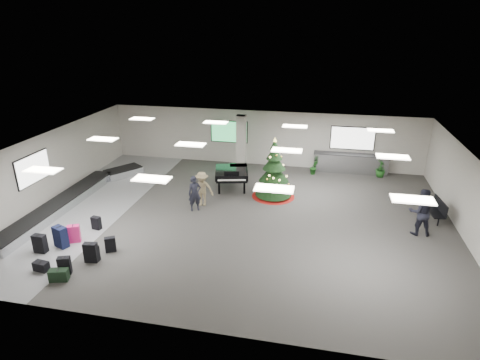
% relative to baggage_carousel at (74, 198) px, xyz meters
% --- Properties ---
extents(ground, '(18.00, 18.00, 0.00)m').
position_rel_baggage_carousel_xyz_m(ground, '(7.84, 0.08, -0.21)').
color(ground, '#373532').
rests_on(ground, ground).
extents(room_envelope, '(18.02, 14.02, 3.21)m').
position_rel_baggage_carousel_xyz_m(room_envelope, '(7.46, 0.75, 2.12)').
color(room_envelope, beige).
rests_on(room_envelope, ground).
extents(baggage_carousel, '(2.28, 9.71, 0.43)m').
position_rel_baggage_carousel_xyz_m(baggage_carousel, '(0.00, 0.00, 0.00)').
color(baggage_carousel, silver).
rests_on(baggage_carousel, ground).
extents(service_counter, '(4.05, 0.65, 1.08)m').
position_rel_baggage_carousel_xyz_m(service_counter, '(12.84, 6.73, 0.33)').
color(service_counter, silver).
rests_on(service_counter, ground).
extents(suitcase_0, '(0.45, 0.35, 0.64)m').
position_rel_baggage_carousel_xyz_m(suitcase_0, '(3.06, -5.24, 0.10)').
color(suitcase_0, black).
rests_on(suitcase_0, ground).
extents(suitcase_1, '(0.50, 0.31, 0.74)m').
position_rel_baggage_carousel_xyz_m(suitcase_1, '(3.53, -4.39, 0.15)').
color(suitcase_1, black).
rests_on(suitcase_1, ground).
extents(pink_suitcase, '(0.51, 0.42, 0.71)m').
position_rel_baggage_carousel_xyz_m(pink_suitcase, '(2.16, -3.30, 0.14)').
color(pink_suitcase, '#E31D6A').
rests_on(pink_suitcase, ground).
extents(suitcase_3, '(0.44, 0.37, 0.59)m').
position_rel_baggage_carousel_xyz_m(suitcase_3, '(3.85, -3.64, 0.07)').
color(suitcase_3, black).
rests_on(suitcase_3, ground).
extents(navy_suitcase, '(0.61, 0.49, 0.84)m').
position_rel_baggage_carousel_xyz_m(navy_suitcase, '(1.88, -3.71, 0.20)').
color(navy_suitcase, black).
rests_on(navy_suitcase, ground).
extents(suitcase_5, '(0.48, 0.27, 0.73)m').
position_rel_baggage_carousel_xyz_m(suitcase_5, '(1.37, -4.21, 0.14)').
color(suitcase_5, black).
rests_on(suitcase_5, ground).
extents(green_duffel, '(0.65, 0.44, 0.42)m').
position_rel_baggage_carousel_xyz_m(green_duffel, '(3.08, -5.62, -0.01)').
color(green_duffel, black).
rests_on(green_duffel, ground).
extents(suitcase_7, '(0.43, 0.26, 0.61)m').
position_rel_baggage_carousel_xyz_m(suitcase_7, '(3.57, -4.32, 0.08)').
color(suitcase_7, black).
rests_on(suitcase_7, ground).
extents(suitcase_8, '(0.40, 0.27, 0.56)m').
position_rel_baggage_carousel_xyz_m(suitcase_8, '(2.44, -2.19, 0.06)').
color(suitcase_8, black).
rests_on(suitcase_8, ground).
extents(black_duffel, '(0.54, 0.34, 0.35)m').
position_rel_baggage_carousel_xyz_m(black_duffel, '(2.15, -5.25, -0.05)').
color(black_duffel, black).
rests_on(black_duffel, ground).
extents(christmas_tree, '(2.07, 2.07, 2.95)m').
position_rel_baggage_carousel_xyz_m(christmas_tree, '(9.07, 2.57, 0.80)').
color(christmas_tree, maroon).
rests_on(christmas_tree, ground).
extents(grand_piano, '(1.97, 2.34, 1.17)m').
position_rel_baggage_carousel_xyz_m(grand_piano, '(6.88, 3.10, 0.62)').
color(grand_piano, black).
rests_on(grand_piano, ground).
extents(bench, '(0.65, 1.48, 0.91)m').
position_rel_baggage_carousel_xyz_m(bench, '(16.17, 1.52, 0.30)').
color(bench, black).
rests_on(bench, ground).
extents(traveler_a, '(0.70, 0.62, 1.61)m').
position_rel_baggage_carousel_xyz_m(traveler_a, '(5.83, 0.33, 0.59)').
color(traveler_a, black).
rests_on(traveler_a, ground).
extents(traveler_b, '(1.08, 0.66, 1.62)m').
position_rel_baggage_carousel_xyz_m(traveler_b, '(6.00, 0.91, 0.60)').
color(traveler_b, '#8E7C58').
rests_on(traveler_b, ground).
extents(traveler_bench, '(1.01, 0.83, 1.94)m').
position_rel_baggage_carousel_xyz_m(traveler_bench, '(15.17, 0.06, 0.75)').
color(traveler_bench, black).
rests_on(traveler_bench, ground).
extents(potted_plant_left, '(0.56, 0.51, 0.83)m').
position_rel_baggage_carousel_xyz_m(potted_plant_left, '(10.88, 6.03, 0.20)').
color(potted_plant_left, '#174516').
rests_on(potted_plant_left, ground).
extents(potted_plant_right, '(0.63, 0.63, 0.91)m').
position_rel_baggage_carousel_xyz_m(potted_plant_right, '(14.44, 6.36, 0.24)').
color(potted_plant_right, '#174516').
rests_on(potted_plant_right, ground).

